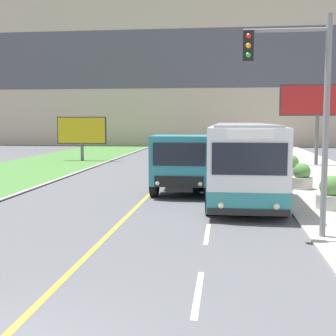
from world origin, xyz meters
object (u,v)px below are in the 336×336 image
planter_round_near (331,194)px  planter_round_second (302,177)px  billboard_large (318,103)px  planter_round_far (280,160)px  billboard_small (82,131)px  traffic_light_mast (302,98)px  dump_truck (183,164)px  city_bus (242,158)px  planter_round_third (291,167)px

planter_round_near → planter_round_second: (-0.23, 4.82, -0.00)m
billboard_large → planter_round_far: size_ratio=4.94×
billboard_small → planter_round_near: billboard_small is taller
traffic_light_mast → billboard_large: bearing=78.2°
dump_truck → traffic_light_mast: 8.68m
city_bus → billboard_small: bearing=128.7°
city_bus → planter_round_near: 4.99m
billboard_large → billboard_small: billboard_large is taller
city_bus → dump_truck: bearing=-168.0°
traffic_light_mast → planter_round_far: 18.88m
planter_round_second → planter_round_third: size_ratio=0.99×
city_bus → billboard_small: size_ratio=3.28×
city_bus → billboard_large: billboard_large is taller
billboard_large → planter_round_third: billboard_large is taller
dump_truck → billboard_large: (8.15, 13.45, 3.06)m
planter_round_near → billboard_large: bearing=81.1°
traffic_light_mast → dump_truck: bearing=117.0°
dump_truck → billboard_small: billboard_small is taller
dump_truck → billboard_large: 16.03m
city_bus → billboard_small: 18.97m
planter_round_third → planter_round_near: bearing=-89.8°
traffic_light_mast → planter_round_third: size_ratio=4.99×
city_bus → planter_round_far: 11.02m
dump_truck → planter_round_far: size_ratio=5.33×
planter_round_near → planter_round_third: same height
planter_round_far → city_bus: bearing=-105.3°
traffic_light_mast → planter_round_far: (1.64, 18.53, -3.20)m
traffic_light_mast → planter_round_far: bearing=85.0°
city_bus → planter_round_far: bearing=74.7°
planter_round_second → planter_round_third: 4.83m
billboard_large → planter_round_near: 17.41m
planter_round_third → planter_round_far: 4.82m
dump_truck → planter_round_second: dump_truck is taller
city_bus → planter_round_second: size_ratio=10.89×
dump_truck → planter_round_second: size_ratio=5.17×
city_bus → planter_round_near: bearing=-52.5°
traffic_light_mast → city_bus: bearing=98.9°
traffic_light_mast → billboard_large: size_ratio=1.05×
billboard_large → planter_round_near: billboard_large is taller
city_bus → billboard_large: bearing=66.5°
city_bus → dump_truck: (-2.53, -0.54, -0.25)m
planter_round_far → billboard_small: bearing=164.0°
dump_truck → billboard_large: billboard_large is taller
city_bus → dump_truck: 2.60m
city_bus → planter_round_third: 6.54m
dump_truck → billboard_small: bearing=121.3°
billboard_large → planter_round_third: size_ratio=4.75×
billboard_large → planter_round_second: 12.87m
billboard_large → planter_round_near: size_ratio=4.75×
billboard_small → planter_round_second: bearing=-43.5°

